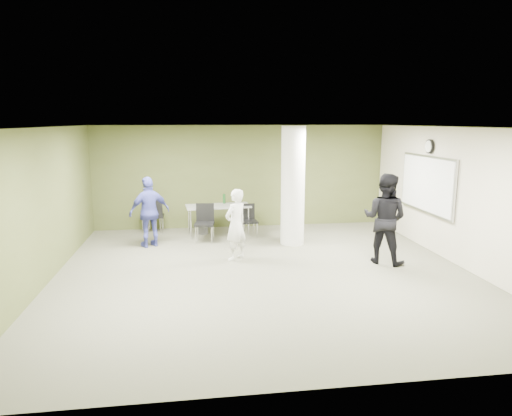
{
  "coord_description": "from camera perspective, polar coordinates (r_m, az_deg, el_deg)",
  "views": [
    {
      "loc": [
        -1.33,
        -8.42,
        2.91
      ],
      "look_at": [
        -0.02,
        1.0,
        1.09
      ],
      "focal_mm": 32.0,
      "sensor_mm": 36.0,
      "label": 1
    }
  ],
  "objects": [
    {
      "name": "floor",
      "position": [
        9.01,
        1.0,
        -8.01
      ],
      "size": [
        8.0,
        8.0,
        0.0
      ],
      "primitive_type": "plane",
      "color": "#515040",
      "rests_on": "ground"
    },
    {
      "name": "ceiling",
      "position": [
        8.53,
        1.06,
        10.09
      ],
      "size": [
        8.0,
        8.0,
        0.0
      ],
      "primitive_type": "plane",
      "rotation": [
        3.14,
        0.0,
        0.0
      ],
      "color": "white",
      "rests_on": "wall_back"
    },
    {
      "name": "wall_back",
      "position": [
        12.59,
        -1.81,
        3.94
      ],
      "size": [
        8.0,
        2.8,
        0.02
      ],
      "primitive_type": "cube",
      "rotation": [
        1.57,
        0.0,
        0.0
      ],
      "color": "#4B5226",
      "rests_on": "floor"
    },
    {
      "name": "wall_left",
      "position": [
        8.96,
        -25.13,
        0.1
      ],
      "size": [
        0.02,
        8.0,
        2.8
      ],
      "primitive_type": "cube",
      "color": "#4B5226",
      "rests_on": "floor"
    },
    {
      "name": "wall_right_cream",
      "position": [
        10.08,
        24.11,
        1.27
      ],
      "size": [
        0.02,
        8.0,
        2.8
      ],
      "primitive_type": "cube",
      "color": "beige",
      "rests_on": "floor"
    },
    {
      "name": "column",
      "position": [
        10.79,
        4.63,
        2.75
      ],
      "size": [
        0.56,
        0.56,
        2.8
      ],
      "primitive_type": "cylinder",
      "color": "silver",
      "rests_on": "floor"
    },
    {
      "name": "whiteboard",
      "position": [
        11.05,
        20.55,
        2.82
      ],
      "size": [
        0.05,
        2.3,
        1.3
      ],
      "color": "silver",
      "rests_on": "wall_right_cream"
    },
    {
      "name": "wall_clock",
      "position": [
        10.98,
        20.85,
        7.21
      ],
      "size": [
        0.06,
        0.32,
        0.32
      ],
      "color": "black",
      "rests_on": "wall_right_cream"
    },
    {
      "name": "folding_table",
      "position": [
        11.78,
        -4.7,
        0.12
      ],
      "size": [
        1.69,
        0.86,
        1.03
      ],
      "rotation": [
        0.0,
        0.0,
        0.09
      ],
      "color": "gray",
      "rests_on": "floor"
    },
    {
      "name": "wastebasket",
      "position": [
        12.03,
        -6.67,
        -2.43
      ],
      "size": [
        0.28,
        0.28,
        0.33
      ],
      "primitive_type": "cylinder",
      "color": "#4C4C4C",
      "rests_on": "floor"
    },
    {
      "name": "chair_back_left",
      "position": [
        12.27,
        -12.93,
        -0.58
      ],
      "size": [
        0.58,
        0.58,
        0.92
      ],
      "rotation": [
        0.0,
        0.0,
        3.48
      ],
      "color": "black",
      "rests_on": "floor"
    },
    {
      "name": "chair_back_right",
      "position": [
        12.27,
        -12.52,
        -0.68
      ],
      "size": [
        0.44,
        0.44,
        0.88
      ],
      "rotation": [
        0.0,
        0.0,
        3.13
      ],
      "color": "black",
      "rests_on": "floor"
    },
    {
      "name": "chair_table_left",
      "position": [
        11.2,
        -6.43,
        -1.46
      ],
      "size": [
        0.52,
        0.52,
        0.92
      ],
      "rotation": [
        0.0,
        0.0,
        -0.13
      ],
      "color": "black",
      "rests_on": "floor"
    },
    {
      "name": "chair_table_right",
      "position": [
        11.59,
        -1.0,
        -1.26
      ],
      "size": [
        0.46,
        0.46,
        0.83
      ],
      "rotation": [
        0.0,
        0.0,
        0.11
      ],
      "color": "black",
      "rests_on": "floor"
    },
    {
      "name": "woman_white",
      "position": [
        9.61,
        -2.54,
        -2.1
      ],
      "size": [
        0.66,
        0.64,
        1.52
      ],
      "primitive_type": "imported",
      "rotation": [
        0.0,
        0.0,
        3.84
      ],
      "color": "silver",
      "rests_on": "floor"
    },
    {
      "name": "man_black",
      "position": [
        9.74,
        15.8,
        -1.28
      ],
      "size": [
        1.15,
        1.13,
        1.87
      ],
      "primitive_type": "imported",
      "rotation": [
        0.0,
        0.0,
        2.44
      ],
      "color": "black",
      "rests_on": "floor"
    },
    {
      "name": "man_blue",
      "position": [
        10.89,
        -13.16,
        -0.49
      ],
      "size": [
        1.05,
        0.79,
        1.65
      ],
      "primitive_type": "imported",
      "rotation": [
        0.0,
        0.0,
        3.6
      ],
      "color": "#3E439B",
      "rests_on": "floor"
    }
  ]
}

